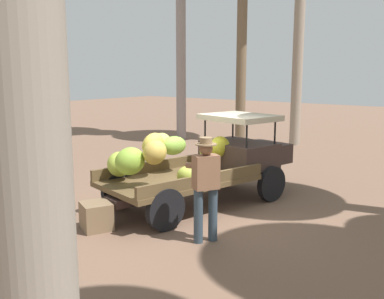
{
  "coord_description": "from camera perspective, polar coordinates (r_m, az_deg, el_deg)",
  "views": [
    {
      "loc": [
        -6.72,
        -5.23,
        2.75
      ],
      "look_at": [
        0.11,
        0.16,
        1.19
      ],
      "focal_mm": 40.79,
      "sensor_mm": 36.0,
      "label": 1
    }
  ],
  "objects": [
    {
      "name": "ground_plane",
      "position": [
        8.95,
        0.37,
        -7.76
      ],
      "size": [
        60.0,
        60.0,
        0.0
      ],
      "primitive_type": "plane",
      "color": "brown"
    },
    {
      "name": "truck",
      "position": [
        9.21,
        2.06,
        -1.48
      ],
      "size": [
        4.65,
        2.5,
        1.82
      ],
      "rotation": [
        0.0,
        0.0,
        -0.22
      ],
      "color": "#3A2925",
      "rests_on": "ground"
    },
    {
      "name": "farmer",
      "position": [
        7.03,
        1.79,
        -4.38
      ],
      "size": [
        0.57,
        0.54,
        1.73
      ],
      "rotation": [
        0.0,
        0.0,
        1.06
      ],
      "color": "#354451",
      "rests_on": "ground"
    },
    {
      "name": "wooden_crate",
      "position": [
        7.95,
        -12.41,
        -8.5
      ],
      "size": [
        0.66,
        0.68,
        0.48
      ],
      "primitive_type": "cube",
      "rotation": [
        0.0,
        0.0,
        1.16
      ],
      "color": "#806548",
      "rests_on": "ground"
    }
  ]
}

